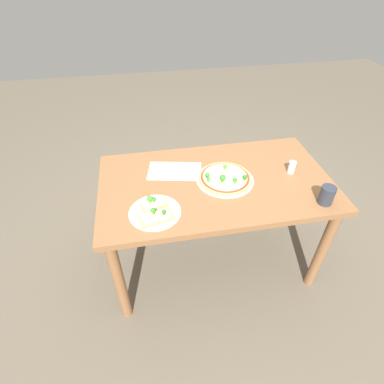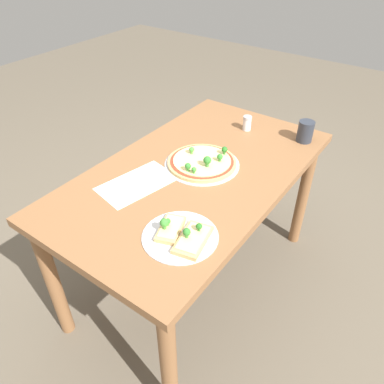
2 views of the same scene
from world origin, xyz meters
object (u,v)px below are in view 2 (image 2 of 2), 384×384
pizza_tray_slice (182,235)px  pizza_tray_whole (202,162)px  dining_table (195,188)px  drinking_cup (305,131)px  condiment_shaker (247,123)px

pizza_tray_slice → pizza_tray_whole: bearing=26.2°
pizza_tray_whole → pizza_tray_slice: size_ratio=1.24×
dining_table → drinking_cup: (0.51, -0.28, 0.14)m
dining_table → condiment_shaker: (0.45, 0.00, 0.13)m
pizza_tray_whole → pizza_tray_slice: bearing=-153.8°
pizza_tray_slice → drinking_cup: size_ratio=2.60×
dining_table → pizza_tray_slice: 0.43m
pizza_tray_whole → pizza_tray_slice: (-0.41, -0.20, -0.00)m
pizza_tray_slice → drinking_cup: bearing=-5.1°
pizza_tray_whole → dining_table: bearing=-178.1°
pizza_tray_whole → pizza_tray_slice: 0.46m
pizza_tray_whole → drinking_cup: 0.54m
dining_table → drinking_cup: bearing=-28.6°
pizza_tray_slice → drinking_cup: drinking_cup is taller
pizza_tray_whole → condiment_shaker: (0.40, -0.00, 0.02)m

